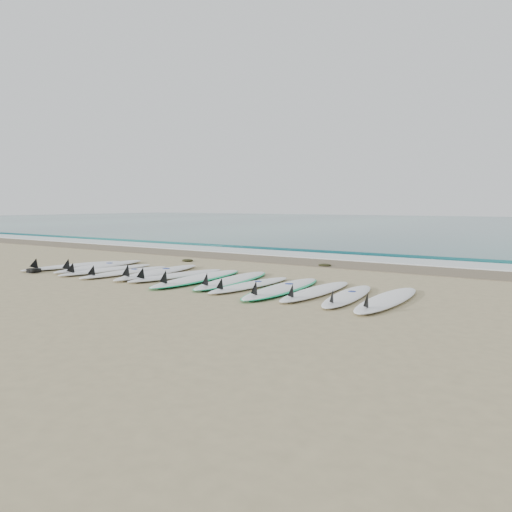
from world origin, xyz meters
The scene contains 21 objects.
ground centered at (0.00, 0.00, 0.00)m, with size 120.00×120.00×0.00m, color tan.
ocean centered at (0.00, 32.50, 0.01)m, with size 120.00×55.00×0.03m, color #1B5A5D.
wet_sand_band centered at (0.00, 4.10, 0.01)m, with size 120.00×1.80×0.01m, color brown.
foam_band centered at (0.00, 5.50, 0.02)m, with size 120.00×1.40×0.04m, color silver.
wave_crest centered at (0.00, 7.00, 0.05)m, with size 120.00×1.00×0.10m, color #1B5A5D.
surfboard_0 centered at (-3.94, -0.19, 0.06)m, with size 0.90×2.64×0.33m.
surfboard_1 centered at (-3.27, 0.10, 0.06)m, with size 0.85×2.85×0.36m.
surfboard_2 centered at (-2.65, -0.23, 0.06)m, with size 0.70×2.51×0.32m.
surfboard_3 centered at (-2.00, -0.26, 0.05)m, with size 0.56×2.44×0.31m.
surfboard_4 centered at (-1.34, 0.08, 0.06)m, with size 0.95×2.90×0.36m.
surfboard_5 centered at (-0.69, -0.02, 0.06)m, with size 0.87×2.56×0.32m.
surfboard_6 centered at (-0.02, -0.11, 0.05)m, with size 0.85×2.89×0.36m.
surfboard_7 centered at (0.70, 0.09, 0.05)m, with size 0.97×2.76×0.34m.
surfboard_8 centered at (1.30, -0.20, 0.05)m, with size 0.63×2.36×0.30m.
surfboard_9 centered at (2.01, -0.20, 0.05)m, with size 0.81×2.73×0.34m.
surfboard_10 centered at (2.64, -0.14, 0.05)m, with size 0.51×2.43×0.31m.
surfboard_11 centered at (3.27, -0.24, 0.05)m, with size 0.73×2.33×0.29m.
surfboard_12 centered at (3.92, -0.23, 0.06)m, with size 0.56×2.57×0.33m.
seaweed_near centered at (-2.46, 2.39, 0.03)m, with size 0.34×0.26×0.07m, color black.
seaweed_far centered at (1.11, 3.46, 0.03)m, with size 0.34×0.27×0.07m, color black.
leash_coil centered at (-3.93, -1.18, 0.05)m, with size 0.46×0.36×0.11m.
Camera 1 is at (6.44, -7.77, 1.54)m, focal length 35.00 mm.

